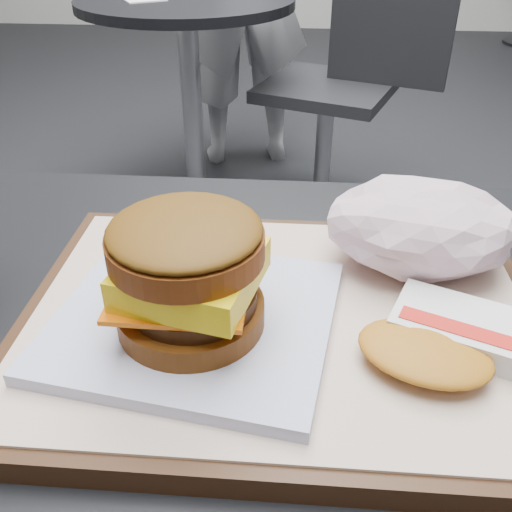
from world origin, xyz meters
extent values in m
cube|color=black|center=(0.00, 0.00, 0.75)|extent=(0.80, 0.60, 0.04)
cube|color=#321B0D|center=(0.02, 0.04, 0.78)|extent=(0.38, 0.28, 0.02)
cube|color=beige|center=(0.02, 0.04, 0.79)|extent=(0.36, 0.26, 0.00)
cube|color=white|center=(-0.04, 0.02, 0.80)|extent=(0.21, 0.20, 0.01)
cylinder|color=#62330E|center=(-0.04, 0.01, 0.81)|extent=(0.11, 0.11, 0.02)
cylinder|color=#361908|center=(-0.04, 0.01, 0.82)|extent=(0.10, 0.10, 0.01)
cube|color=orange|center=(-0.05, 0.01, 0.83)|extent=(0.09, 0.09, 0.00)
cube|color=yellow|center=(-0.04, 0.01, 0.84)|extent=(0.10, 0.10, 0.02)
cylinder|color=brown|center=(-0.04, 0.01, 0.86)|extent=(0.11, 0.11, 0.02)
ellipsoid|color=#613B0D|center=(-0.04, 0.01, 0.87)|extent=(0.11, 0.11, 0.02)
cube|color=silver|center=(0.14, 0.02, 0.80)|extent=(0.10, 0.09, 0.02)
cube|color=red|center=(0.14, 0.01, 0.81)|extent=(0.09, 0.05, 0.00)
ellipsoid|color=orange|center=(0.11, -0.01, 0.80)|extent=(0.10, 0.09, 0.01)
cylinder|color=black|center=(-0.35, 1.65, 0.01)|extent=(0.44, 0.44, 0.02)
cylinder|color=#A5A5AA|center=(-0.35, 1.65, 0.37)|extent=(0.07, 0.07, 0.70)
cylinder|color=black|center=(-0.35, 1.65, 0.73)|extent=(0.70, 0.70, 0.03)
cylinder|color=#97979C|center=(0.12, 1.69, 0.22)|extent=(0.06, 0.06, 0.44)
cube|color=black|center=(0.12, 1.69, 0.46)|extent=(0.54, 0.54, 0.04)
cube|color=black|center=(0.31, 1.69, 0.68)|extent=(0.39, 0.17, 0.40)
camera|label=1|loc=(0.03, -0.29, 1.05)|focal=40.00mm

